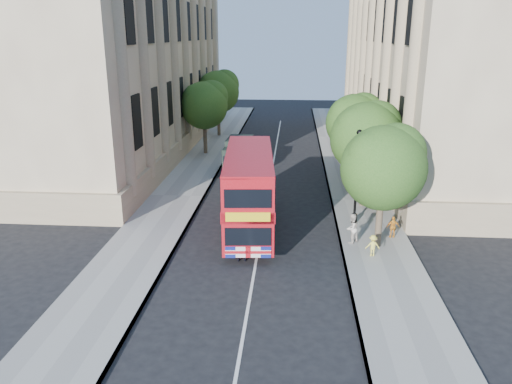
% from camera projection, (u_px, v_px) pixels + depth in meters
% --- Properties ---
extents(ground, '(120.00, 120.00, 0.00)m').
position_uv_depth(ground, '(254.00, 271.00, 22.02)').
color(ground, black).
rests_on(ground, ground).
extents(pavement_right, '(3.50, 80.00, 0.12)m').
position_uv_depth(pavement_right, '(359.00, 201.00, 31.08)').
color(pavement_right, gray).
rests_on(pavement_right, ground).
extents(pavement_left, '(3.50, 80.00, 0.12)m').
position_uv_depth(pavement_left, '(177.00, 196.00, 31.92)').
color(pavement_left, gray).
rests_on(pavement_left, ground).
extents(building_right, '(12.00, 38.00, 18.00)m').
position_uv_depth(building_right, '(444.00, 46.00, 41.09)').
color(building_right, tan).
rests_on(building_right, ground).
extents(building_left, '(12.00, 38.00, 18.00)m').
position_uv_depth(building_left, '(117.00, 46.00, 43.09)').
color(building_left, tan).
rests_on(building_left, ground).
extents(tree_right_near, '(4.00, 4.00, 6.08)m').
position_uv_depth(tree_right_near, '(384.00, 163.00, 23.19)').
color(tree_right_near, '#473828').
rests_on(tree_right_near, ground).
extents(tree_right_mid, '(4.20, 4.20, 6.37)m').
position_uv_depth(tree_right_mid, '(367.00, 134.00, 28.83)').
color(tree_right_mid, '#473828').
rests_on(tree_right_mid, ground).
extents(tree_right_far, '(4.00, 4.00, 6.15)m').
position_uv_depth(tree_right_far, '(355.00, 120.00, 34.57)').
color(tree_right_far, '#473828').
rests_on(tree_right_far, ground).
extents(tree_left_far, '(4.00, 4.00, 6.30)m').
position_uv_depth(tree_left_far, '(205.00, 103.00, 42.04)').
color(tree_left_far, '#473828').
rests_on(tree_left_far, ground).
extents(tree_left_back, '(4.20, 4.20, 6.65)m').
position_uv_depth(tree_left_back, '(219.00, 89.00, 49.56)').
color(tree_left_back, '#473828').
rests_on(tree_left_back, ground).
extents(lamp_post, '(0.32, 0.32, 5.16)m').
position_uv_depth(lamp_post, '(357.00, 181.00, 26.59)').
color(lamp_post, black).
rests_on(lamp_post, pavement_right).
extents(double_decker_bus, '(3.03, 9.05, 4.11)m').
position_uv_depth(double_decker_bus, '(249.00, 189.00, 25.99)').
color(double_decker_bus, '#A20B13').
rests_on(double_decker_bus, ground).
extents(box_van, '(1.94, 4.45, 2.51)m').
position_uv_depth(box_van, '(239.00, 156.00, 37.34)').
color(box_van, black).
rests_on(box_van, ground).
extents(police_constable, '(0.69, 0.53, 1.69)m').
position_uv_depth(police_constable, '(241.00, 244.00, 22.76)').
color(police_constable, black).
rests_on(police_constable, ground).
extents(woman_pedestrian, '(0.92, 0.91, 1.50)m').
position_uv_depth(woman_pedestrian, '(352.00, 228.00, 24.50)').
color(woman_pedestrian, beige).
rests_on(woman_pedestrian, pavement_right).
extents(child_a, '(0.68, 0.32, 1.13)m').
position_uv_depth(child_a, '(393.00, 227.00, 25.17)').
color(child_a, orange).
rests_on(child_a, pavement_right).
extents(child_b, '(0.69, 0.43, 1.03)m').
position_uv_depth(child_b, '(373.00, 246.00, 23.11)').
color(child_b, '#E9DB4F').
rests_on(child_b, pavement_right).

